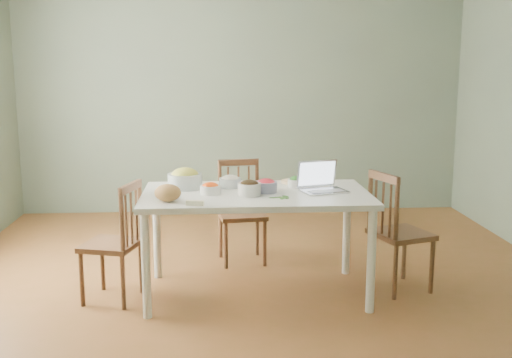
{
  "coord_description": "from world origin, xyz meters",
  "views": [
    {
      "loc": [
        -0.3,
        -4.57,
        1.7
      ],
      "look_at": [
        -0.01,
        -0.16,
        0.87
      ],
      "focal_mm": 43.68,
      "sensor_mm": 36.0,
      "label": 1
    }
  ],
  "objects": [
    {
      "name": "basil_bunch",
      "position": [
        0.13,
        -0.35,
        0.78
      ],
      "size": [
        0.17,
        0.17,
        0.02
      ],
      "primitive_type": null,
      "color": "#2A571F",
      "rests_on": "dining_table"
    },
    {
      "name": "wall_front",
      "position": [
        0.0,
        -2.5,
        1.35
      ],
      "size": [
        5.0,
        0.0,
        2.7
      ],
      "primitive_type": "cube",
      "color": "slate",
      "rests_on": "ground"
    },
    {
      "name": "flatbread",
      "position": [
        0.31,
        0.19,
        0.78
      ],
      "size": [
        0.26,
        0.26,
        0.02
      ],
      "primitive_type": "cylinder",
      "rotation": [
        0.0,
        0.0,
        0.39
      ],
      "color": "#E6C189",
      "rests_on": "dining_table"
    },
    {
      "name": "bowl_carrot",
      "position": [
        -0.34,
        -0.19,
        0.81
      ],
      "size": [
        0.2,
        0.2,
        0.08
      ],
      "primitive_type": null,
      "rotation": [
        0.0,
        0.0,
        -0.41
      ],
      "color": "#ED490D",
      "rests_on": "dining_table"
    },
    {
      "name": "butter_stick",
      "position": [
        -0.44,
        -0.55,
        0.79
      ],
      "size": [
        0.12,
        0.06,
        0.03
      ],
      "primitive_type": "cube",
      "rotation": [
        0.0,
        0.0,
        -0.2
      ],
      "color": "#F4E9BD",
      "rests_on": "dining_table"
    },
    {
      "name": "chair_left",
      "position": [
        -1.06,
        -0.21,
        0.43
      ],
      "size": [
        0.46,
        0.47,
        0.87
      ],
      "primitive_type": null,
      "rotation": [
        0.0,
        0.0,
        -1.84
      ],
      "color": "#3B2115",
      "rests_on": "floor"
    },
    {
      "name": "wall_back",
      "position": [
        0.0,
        2.5,
        1.35
      ],
      "size": [
        5.0,
        0.0,
        2.7
      ],
      "primitive_type": "cube",
      "color": "slate",
      "rests_on": "ground"
    },
    {
      "name": "laptop",
      "position": [
        0.48,
        -0.18,
        0.88
      ],
      "size": [
        0.37,
        0.34,
        0.22
      ],
      "primitive_type": null,
      "rotation": [
        0.0,
        0.0,
        0.28
      ],
      "color": "silver",
      "rests_on": "dining_table"
    },
    {
      "name": "chair_far",
      "position": [
        -0.08,
        0.61,
        0.44
      ],
      "size": [
        0.43,
        0.42,
        0.87
      ],
      "primitive_type": null,
      "rotation": [
        0.0,
        0.0,
        0.14
      ],
      "color": "#3B2115",
      "rests_on": "floor"
    },
    {
      "name": "bowl_redpep",
      "position": [
        0.06,
        -0.14,
        0.82
      ],
      "size": [
        0.21,
        0.21,
        0.1
      ],
      "primitive_type": null,
      "rotation": [
        0.0,
        0.0,
        -0.39
      ],
      "color": "red",
      "rests_on": "dining_table"
    },
    {
      "name": "chair_right",
      "position": [
        1.08,
        -0.13,
        0.45
      ],
      "size": [
        0.49,
        0.5,
        0.91
      ],
      "primitive_type": null,
      "rotation": [
        0.0,
        0.0,
        1.9
      ],
      "color": "#3B2115",
      "rests_on": "floor"
    },
    {
      "name": "bowl_onion",
      "position": [
        -0.2,
        0.05,
        0.82
      ],
      "size": [
        0.17,
        0.17,
        0.09
      ],
      "primitive_type": null,
      "rotation": [
        0.0,
        0.0,
        0.05
      ],
      "color": "silver",
      "rests_on": "dining_table"
    },
    {
      "name": "bowl_squash",
      "position": [
        -0.53,
        0.03,
        0.85
      ],
      "size": [
        0.34,
        0.34,
        0.15
      ],
      "primitive_type": null,
      "rotation": [
        0.0,
        0.0,
        0.39
      ],
      "color": "#D8CF53",
      "rests_on": "dining_table"
    },
    {
      "name": "floor",
      "position": [
        0.0,
        0.0,
        0.0
      ],
      "size": [
        5.0,
        5.0,
        0.0
      ],
      "primitive_type": "cube",
      "color": "brown",
      "rests_on": "ground"
    },
    {
      "name": "bowl_broccoli",
      "position": [
        0.3,
        0.02,
        0.81
      ],
      "size": [
        0.15,
        0.15,
        0.08
      ],
      "primitive_type": null,
      "rotation": [
        0.0,
        0.0,
        0.13
      ],
      "color": "#153E0E",
      "rests_on": "dining_table"
    },
    {
      "name": "dining_table",
      "position": [
        -0.01,
        -0.16,
        0.39
      ],
      "size": [
        1.65,
        0.93,
        0.77
      ],
      "primitive_type": null,
      "color": "white",
      "rests_on": "floor"
    },
    {
      "name": "bread_boule",
      "position": [
        -0.63,
        -0.4,
        0.83
      ],
      "size": [
        0.23,
        0.23,
        0.12
      ],
      "primitive_type": "ellipsoid",
      "rotation": [
        0.0,
        0.0,
        0.35
      ],
      "color": "#A37036",
      "rests_on": "dining_table"
    },
    {
      "name": "bowl_mushroom",
      "position": [
        -0.07,
        -0.25,
        0.83
      ],
      "size": [
        0.2,
        0.2,
        0.11
      ],
      "primitive_type": null,
      "rotation": [
        0.0,
        0.0,
        0.26
      ],
      "color": "black",
      "rests_on": "dining_table"
    }
  ]
}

